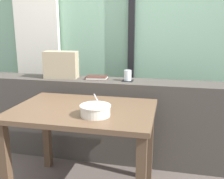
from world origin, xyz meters
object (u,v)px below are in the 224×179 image
throw_pillow (61,65)px  breakfast_table (84,122)px  juice_glass (128,76)px  closed_book (97,78)px  coaster_square (128,81)px  soup_bowl (95,110)px

throw_pillow → breakfast_table: bearing=-55.0°
breakfast_table → juice_glass: (0.23, 0.61, 0.25)m
juice_glass → throw_pillow: size_ratio=0.30×
breakfast_table → closed_book: size_ratio=4.90×
coaster_square → juice_glass: 0.05m
juice_glass → coaster_square: bearing=0.0°
soup_bowl → breakfast_table: bearing=134.0°
breakfast_table → soup_bowl: bearing=-46.0°
closed_book → soup_bowl: 0.81m
coaster_square → juice_glass: juice_glass is taller
breakfast_table → coaster_square: 0.68m
juice_glass → throw_pillow: throw_pillow is taller
breakfast_table → throw_pillow: size_ratio=3.24×
breakfast_table → closed_book: bearing=97.0°
closed_book → soup_bowl: (0.21, -0.78, -0.07)m
breakfast_table → throw_pillow: 0.82m
coaster_square → soup_bowl: 0.76m
juice_glass → throw_pillow: (-0.66, 0.00, 0.08)m
breakfast_table → juice_glass: juice_glass is taller
breakfast_table → juice_glass: 0.70m
coaster_square → throw_pillow: 0.67m
closed_book → soup_bowl: size_ratio=1.01×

